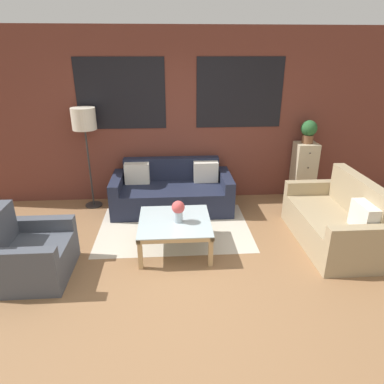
{
  "coord_description": "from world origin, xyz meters",
  "views": [
    {
      "loc": [
        -0.21,
        -3.25,
        2.43
      ],
      "look_at": [
        0.1,
        1.29,
        0.55
      ],
      "focal_mm": 32.0,
      "sensor_mm": 36.0,
      "label": 1
    }
  ],
  "objects_px": {
    "armchair_corner": "(30,255)",
    "potted_plant": "(309,130)",
    "flower_vase": "(178,210)",
    "settee_vintage": "(335,222)",
    "couch_dark": "(172,192)",
    "drawer_cabinet": "(303,172)",
    "floor_lamp": "(84,123)",
    "coffee_table": "(175,225)"
  },
  "relations": [
    {
      "from": "floor_lamp",
      "to": "flower_vase",
      "type": "bearing_deg",
      "value": -47.04
    },
    {
      "from": "armchair_corner",
      "to": "flower_vase",
      "type": "relative_size",
      "value": 3.06
    },
    {
      "from": "settee_vintage",
      "to": "armchair_corner",
      "type": "bearing_deg",
      "value": -172.83
    },
    {
      "from": "couch_dark",
      "to": "floor_lamp",
      "type": "distance_m",
      "value": 1.75
    },
    {
      "from": "couch_dark",
      "to": "settee_vintage",
      "type": "relative_size",
      "value": 1.21
    },
    {
      "from": "coffee_table",
      "to": "floor_lamp",
      "type": "xyz_separation_m",
      "value": [
        -1.35,
        1.46,
        1.05
      ]
    },
    {
      "from": "armchair_corner",
      "to": "flower_vase",
      "type": "xyz_separation_m",
      "value": [
        1.72,
        0.44,
        0.3
      ]
    },
    {
      "from": "drawer_cabinet",
      "to": "armchair_corner",
      "type": "bearing_deg",
      "value": -153.1
    },
    {
      "from": "armchair_corner",
      "to": "flower_vase",
      "type": "distance_m",
      "value": 1.8
    },
    {
      "from": "armchair_corner",
      "to": "coffee_table",
      "type": "distance_m",
      "value": 1.73
    },
    {
      "from": "armchair_corner",
      "to": "floor_lamp",
      "type": "xyz_separation_m",
      "value": [
        0.32,
        1.93,
        1.12
      ]
    },
    {
      "from": "flower_vase",
      "to": "drawer_cabinet",
      "type": "bearing_deg",
      "value": 35.17
    },
    {
      "from": "couch_dark",
      "to": "potted_plant",
      "type": "bearing_deg",
      "value": 6.02
    },
    {
      "from": "armchair_corner",
      "to": "potted_plant",
      "type": "relative_size",
      "value": 2.3
    },
    {
      "from": "settee_vintage",
      "to": "flower_vase",
      "type": "bearing_deg",
      "value": -178.8
    },
    {
      "from": "couch_dark",
      "to": "settee_vintage",
      "type": "height_order",
      "value": "settee_vintage"
    },
    {
      "from": "armchair_corner",
      "to": "floor_lamp",
      "type": "distance_m",
      "value": 2.26
    },
    {
      "from": "coffee_table",
      "to": "floor_lamp",
      "type": "distance_m",
      "value": 2.25
    },
    {
      "from": "drawer_cabinet",
      "to": "potted_plant",
      "type": "relative_size",
      "value": 2.64
    },
    {
      "from": "couch_dark",
      "to": "armchair_corner",
      "type": "bearing_deg",
      "value": -133.32
    },
    {
      "from": "couch_dark",
      "to": "armchair_corner",
      "type": "distance_m",
      "value": 2.4
    },
    {
      "from": "flower_vase",
      "to": "coffee_table",
      "type": "bearing_deg",
      "value": 143.88
    },
    {
      "from": "couch_dark",
      "to": "coffee_table",
      "type": "distance_m",
      "value": 1.28
    },
    {
      "from": "potted_plant",
      "to": "settee_vintage",
      "type": "bearing_deg",
      "value": -94.14
    },
    {
      "from": "couch_dark",
      "to": "potted_plant",
      "type": "distance_m",
      "value": 2.47
    },
    {
      "from": "potted_plant",
      "to": "floor_lamp",
      "type": "bearing_deg",
      "value": -179.12
    },
    {
      "from": "settee_vintage",
      "to": "coffee_table",
      "type": "bearing_deg",
      "value": -179.78
    },
    {
      "from": "couch_dark",
      "to": "potted_plant",
      "type": "xyz_separation_m",
      "value": [
        2.27,
        0.24,
        0.94
      ]
    },
    {
      "from": "potted_plant",
      "to": "flower_vase",
      "type": "relative_size",
      "value": 1.33
    },
    {
      "from": "settee_vintage",
      "to": "flower_vase",
      "type": "relative_size",
      "value": 5.54
    },
    {
      "from": "coffee_table",
      "to": "drawer_cabinet",
      "type": "height_order",
      "value": "drawer_cabinet"
    },
    {
      "from": "drawer_cabinet",
      "to": "flower_vase",
      "type": "distance_m",
      "value": 2.7
    },
    {
      "from": "drawer_cabinet",
      "to": "couch_dark",
      "type": "bearing_deg",
      "value": -173.98
    },
    {
      "from": "coffee_table",
      "to": "potted_plant",
      "type": "bearing_deg",
      "value": 33.97
    },
    {
      "from": "settee_vintage",
      "to": "armchair_corner",
      "type": "relative_size",
      "value": 1.81
    },
    {
      "from": "settee_vintage",
      "to": "drawer_cabinet",
      "type": "distance_m",
      "value": 1.53
    },
    {
      "from": "coffee_table",
      "to": "potted_plant",
      "type": "height_order",
      "value": "potted_plant"
    },
    {
      "from": "armchair_corner",
      "to": "potted_plant",
      "type": "xyz_separation_m",
      "value": [
        3.92,
        1.99,
        0.94
      ]
    },
    {
      "from": "armchair_corner",
      "to": "settee_vintage",
      "type": "bearing_deg",
      "value": 7.17
    },
    {
      "from": "floor_lamp",
      "to": "drawer_cabinet",
      "type": "distance_m",
      "value": 3.71
    },
    {
      "from": "settee_vintage",
      "to": "armchair_corner",
      "type": "distance_m",
      "value": 3.84
    },
    {
      "from": "floor_lamp",
      "to": "flower_vase",
      "type": "height_order",
      "value": "floor_lamp"
    }
  ]
}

